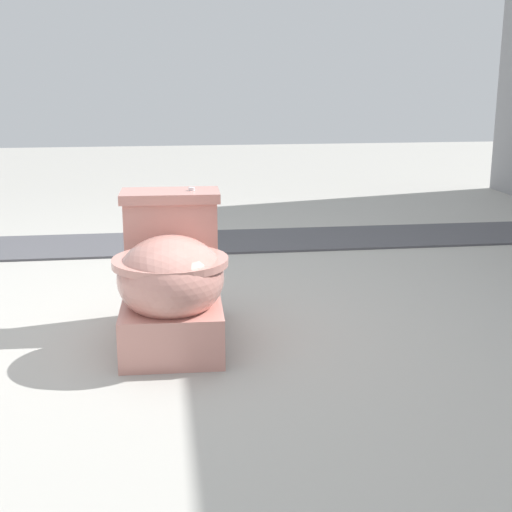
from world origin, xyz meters
TOP-DOWN VIEW (x-y plane):
  - ground_plane at (0.00, 0.00)m, footprint 14.00×14.00m
  - gravel_strip at (-1.33, 0.50)m, footprint 0.56×8.00m
  - toilet at (0.17, 0.22)m, footprint 0.64×0.40m

SIDE VIEW (x-z plane):
  - ground_plane at x=0.00m, z-range 0.00..0.00m
  - gravel_strip at x=-1.33m, z-range 0.00..0.01m
  - toilet at x=0.17m, z-range -0.04..0.48m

